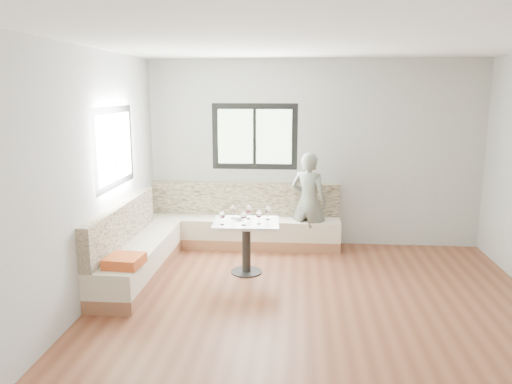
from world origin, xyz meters
TOP-DOWN VIEW (x-y plane):
  - room at (-0.08, 0.08)m, footprint 5.01×5.01m
  - banquette at (-1.59, 1.62)m, footprint 2.90×2.80m
  - table at (-0.89, 1.11)m, footprint 0.87×0.69m
  - person at (-0.07, 2.13)m, footprint 0.63×0.52m
  - olive_ramekin at (-0.99, 1.20)m, footprint 0.10×0.10m
  - wine_glass_a at (-1.17, 0.93)m, footprint 0.08×0.08m
  - wine_glass_b at (-0.90, 0.92)m, footprint 0.08×0.08m
  - wine_glass_c at (-0.71, 1.00)m, footprint 0.08×0.08m
  - wine_glass_d at (-0.87, 1.25)m, footprint 0.08×0.08m
  - wine_glass_e at (-0.62, 1.23)m, footprint 0.08×0.08m
  - wine_glass_f at (-1.08, 1.26)m, footprint 0.08×0.08m

SIDE VIEW (x-z plane):
  - banquette at x=-1.59m, z-range -0.14..0.81m
  - table at x=-0.89m, z-range 0.17..0.86m
  - olive_ramekin at x=-0.99m, z-range 0.69..0.73m
  - person at x=-0.07m, z-range 0.00..1.47m
  - wine_glass_a at x=-1.17m, z-range 0.72..0.90m
  - wine_glass_b at x=-0.90m, z-range 0.72..0.90m
  - wine_glass_c at x=-0.71m, z-range 0.72..0.90m
  - wine_glass_d at x=-0.87m, z-range 0.72..0.90m
  - wine_glass_e at x=-0.62m, z-range 0.72..0.90m
  - wine_glass_f at x=-1.08m, z-range 0.72..0.90m
  - room at x=-0.08m, z-range 0.01..2.82m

